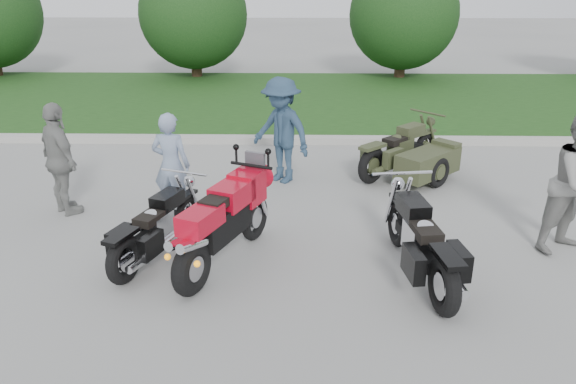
{
  "coord_description": "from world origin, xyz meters",
  "views": [
    {
      "loc": [
        0.55,
        -6.02,
        3.63
      ],
      "look_at": [
        0.41,
        1.06,
        0.8
      ],
      "focal_mm": 35.0,
      "sensor_mm": 36.0,
      "label": 1
    }
  ],
  "objects_px": {
    "cruiser_left": "(155,230)",
    "person_back": "(60,160)",
    "cruiser_sidecar": "(415,158)",
    "person_stripe": "(171,165)",
    "sportbike_red": "(223,221)",
    "cruiser_right": "(422,246)",
    "person_denim": "(281,131)"
  },
  "relations": [
    {
      "from": "cruiser_left",
      "to": "person_back",
      "type": "relative_size",
      "value": 1.14
    },
    {
      "from": "cruiser_sidecar",
      "to": "person_back",
      "type": "xyz_separation_m",
      "value": [
        -5.79,
        -1.62,
        0.48
      ]
    },
    {
      "from": "cruiser_sidecar",
      "to": "person_stripe",
      "type": "relative_size",
      "value": 1.23
    },
    {
      "from": "sportbike_red",
      "to": "cruiser_left",
      "type": "distance_m",
      "value": 0.98
    },
    {
      "from": "cruiser_left",
      "to": "cruiser_right",
      "type": "distance_m",
      "value": 3.45
    },
    {
      "from": "person_stripe",
      "to": "person_denim",
      "type": "height_order",
      "value": "person_denim"
    },
    {
      "from": "cruiser_right",
      "to": "person_back",
      "type": "xyz_separation_m",
      "value": [
        -5.2,
        1.96,
        0.42
      ]
    },
    {
      "from": "cruiser_right",
      "to": "person_back",
      "type": "bearing_deg",
      "value": 151.27
    },
    {
      "from": "person_stripe",
      "to": "person_denim",
      "type": "xyz_separation_m",
      "value": [
        1.64,
        1.54,
        0.12
      ]
    },
    {
      "from": "cruiser_right",
      "to": "cruiser_sidecar",
      "type": "distance_m",
      "value": 3.63
    },
    {
      "from": "cruiser_sidecar",
      "to": "person_back",
      "type": "height_order",
      "value": "person_back"
    },
    {
      "from": "cruiser_left",
      "to": "person_stripe",
      "type": "distance_m",
      "value": 1.52
    },
    {
      "from": "cruiser_sidecar",
      "to": "cruiser_left",
      "type": "bearing_deg",
      "value": -95.75
    },
    {
      "from": "sportbike_red",
      "to": "cruiser_right",
      "type": "distance_m",
      "value": 2.51
    },
    {
      "from": "sportbike_red",
      "to": "person_denim",
      "type": "relative_size",
      "value": 1.15
    },
    {
      "from": "cruiser_sidecar",
      "to": "sportbike_red",
      "type": "bearing_deg",
      "value": -86.7
    },
    {
      "from": "cruiser_right",
      "to": "sportbike_red",
      "type": "bearing_deg",
      "value": 164.8
    },
    {
      "from": "cruiser_left",
      "to": "person_stripe",
      "type": "xyz_separation_m",
      "value": [
        -0.06,
        1.46,
        0.41
      ]
    },
    {
      "from": "cruiser_sidecar",
      "to": "person_stripe",
      "type": "xyz_separation_m",
      "value": [
        -4.07,
        -1.65,
        0.41
      ]
    },
    {
      "from": "sportbike_red",
      "to": "person_back",
      "type": "xyz_separation_m",
      "value": [
        -2.72,
        1.65,
        0.25
      ]
    },
    {
      "from": "sportbike_red",
      "to": "cruiser_right",
      "type": "height_order",
      "value": "sportbike_red"
    },
    {
      "from": "cruiser_sidecar",
      "to": "person_stripe",
      "type": "bearing_deg",
      "value": -111.48
    },
    {
      "from": "cruiser_right",
      "to": "cruiser_sidecar",
      "type": "height_order",
      "value": "cruiser_right"
    },
    {
      "from": "sportbike_red",
      "to": "cruiser_sidecar",
      "type": "height_order",
      "value": "sportbike_red"
    },
    {
      "from": "cruiser_sidecar",
      "to": "cruiser_right",
      "type": "bearing_deg",
      "value": -52.83
    },
    {
      "from": "cruiser_sidecar",
      "to": "person_denim",
      "type": "bearing_deg",
      "value": -131.1
    },
    {
      "from": "cruiser_left",
      "to": "person_denim",
      "type": "relative_size",
      "value": 1.07
    },
    {
      "from": "person_stripe",
      "to": "cruiser_sidecar",
      "type": "bearing_deg",
      "value": -147.31
    },
    {
      "from": "cruiser_right",
      "to": "cruiser_sidecar",
      "type": "bearing_deg",
      "value": 72.55
    },
    {
      "from": "sportbike_red",
      "to": "person_stripe",
      "type": "bearing_deg",
      "value": 144.66
    },
    {
      "from": "cruiser_right",
      "to": "person_denim",
      "type": "bearing_deg",
      "value": 109.75
    },
    {
      "from": "person_denim",
      "to": "person_back",
      "type": "relative_size",
      "value": 1.07
    }
  ]
}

